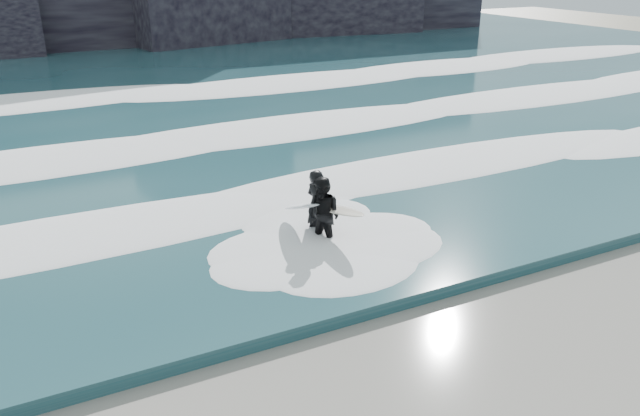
# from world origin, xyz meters

# --- Properties ---
(ground) EXTENTS (120.00, 120.00, 0.00)m
(ground) POSITION_xyz_m (0.00, 0.00, 0.00)
(ground) COLOR #756B4D
(ground) RESTS_ON ground
(sea) EXTENTS (90.00, 52.00, 0.30)m
(sea) POSITION_xyz_m (0.00, 29.00, 0.15)
(sea) COLOR #1D444B
(sea) RESTS_ON ground
(foam_near) EXTENTS (60.00, 3.20, 0.20)m
(foam_near) POSITION_xyz_m (0.00, 9.00, 0.40)
(foam_near) COLOR white
(foam_near) RESTS_ON sea
(foam_mid) EXTENTS (60.00, 4.00, 0.24)m
(foam_mid) POSITION_xyz_m (0.00, 16.00, 0.42)
(foam_mid) COLOR white
(foam_mid) RESTS_ON sea
(foam_far) EXTENTS (60.00, 4.80, 0.30)m
(foam_far) POSITION_xyz_m (0.00, 25.00, 0.45)
(foam_far) COLOR white
(foam_far) RESTS_ON sea
(surfer_left) EXTENTS (1.00, 1.88, 1.86)m
(surfer_left) POSITION_xyz_m (0.41, 6.77, 0.94)
(surfer_left) COLOR black
(surfer_left) RESTS_ON ground
(surfer_right) EXTENTS (1.26, 2.08, 1.86)m
(surfer_right) POSITION_xyz_m (0.37, 6.15, 0.94)
(surfer_right) COLOR black
(surfer_right) RESTS_ON ground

